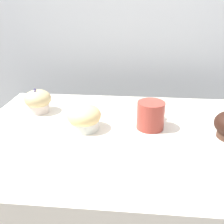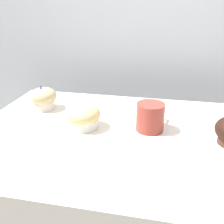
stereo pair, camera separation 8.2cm
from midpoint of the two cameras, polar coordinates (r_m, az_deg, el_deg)
The scene contains 4 objects.
wall_back at distance 1.34m, azimuth 9.96°, elevation 7.67°, with size 3.20×0.10×1.80m, color silver.
muffin_front_center at distance 0.81m, azimuth -3.33°, elevation -1.02°, with size 0.11×0.11×0.08m.
muffin_back_right at distance 0.97m, azimuth -12.34°, elevation 2.93°, with size 0.09×0.09×0.08m.
coffee_cup at distance 0.81m, azimuth 11.27°, elevation -0.96°, with size 0.08×0.13×0.09m.
Camera 2 is at (0.07, -0.69, 1.26)m, focal length 42.00 mm.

